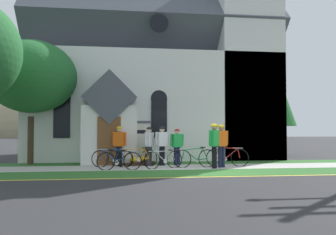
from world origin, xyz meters
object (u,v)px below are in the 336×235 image
object	(u,v)px
yard_deciduous_tree	(31,77)
church_sign	(131,135)
bicycle_blue	(164,159)
cyclist_in_green_jersey	(119,143)
bicycle_white	(137,158)
bicycle_silver	(119,160)
cyclist_in_orange_jersey	(149,143)
cyclist_in_yellow_jersey	(162,143)
cyclist_in_white_jersey	(214,142)
roadside_conifer	(267,85)
cyclist_in_red_jersey	(177,144)
bicycle_red	(113,158)
bicycle_black	(227,157)
cyclist_in_blue_jersey	(221,142)
bicycle_yellow	(195,158)

from	to	relation	value
yard_deciduous_tree	church_sign	bearing A→B (deg)	-1.65
bicycle_blue	cyclist_in_green_jersey	distance (m)	2.21
bicycle_white	bicycle_silver	bearing A→B (deg)	-122.82
cyclist_in_orange_jersey	cyclist_in_yellow_jersey	world-z (taller)	cyclist_in_yellow_jersey
cyclist_in_white_jersey	roadside_conifer	bearing A→B (deg)	53.85
bicycle_silver	cyclist_in_red_jersey	size ratio (longest dim) A/B	1.08
bicycle_silver	bicycle_red	bearing A→B (deg)	102.95
bicycle_white	cyclist_in_yellow_jersey	world-z (taller)	cyclist_in_yellow_jersey
church_sign	cyclist_in_red_jersey	xyz separation A→B (m)	(1.95, -1.11, -0.38)
bicycle_black	roadside_conifer	distance (m)	8.58
yard_deciduous_tree	cyclist_in_green_jersey	bearing A→B (deg)	-18.89
bicycle_silver	cyclist_in_blue_jersey	world-z (taller)	cyclist_in_blue_jersey
bicycle_yellow	bicycle_blue	distance (m)	1.34
yard_deciduous_tree	bicycle_silver	bearing A→B (deg)	-36.83
bicycle_yellow	cyclist_in_red_jersey	world-z (taller)	cyclist_in_red_jersey
church_sign	cyclist_in_blue_jersey	distance (m)	4.30
bicycle_black	bicycle_silver	bearing A→B (deg)	-168.70
cyclist_in_blue_jersey	cyclist_in_yellow_jersey	xyz separation A→B (m)	(-2.28, 1.17, -0.05)
bicycle_black	cyclist_in_yellow_jersey	xyz separation A→B (m)	(-2.68, 0.64, 0.59)
cyclist_in_white_jersey	cyclist_in_red_jersey	size ratio (longest dim) A/B	1.13
bicycle_silver	cyclist_in_white_jersey	size ratio (longest dim) A/B	0.96
bicycle_blue	bicycle_red	bearing A→B (deg)	159.06
cyclist_in_red_jersey	roadside_conifer	size ratio (longest dim) A/B	0.23
bicycle_black	yard_deciduous_tree	bearing A→B (deg)	166.55
bicycle_black	cyclist_in_red_jersey	distance (m)	2.21
cyclist_in_yellow_jersey	cyclist_in_blue_jersey	bearing A→B (deg)	-27.15
bicycle_white	cyclist_in_orange_jersey	distance (m)	0.92
bicycle_blue	bicycle_black	xyz separation A→B (m)	(2.76, 0.55, 0.03)
bicycle_white	cyclist_in_red_jersey	bearing A→B (deg)	17.11
cyclist_in_green_jersey	bicycle_blue	bearing A→B (deg)	-35.34
cyclist_in_green_jersey	cyclist_in_blue_jersey	distance (m)	4.26
cyclist_in_green_jersey	roadside_conifer	world-z (taller)	roadside_conifer
roadside_conifer	yard_deciduous_tree	xyz separation A→B (m)	(-12.80, -4.24, -0.39)
bicycle_red	cyclist_in_red_jersey	bearing A→B (deg)	11.44
cyclist_in_green_jersey	cyclist_in_white_jersey	bearing A→B (deg)	-22.61
cyclist_in_orange_jersey	church_sign	bearing A→B (deg)	120.96
church_sign	bicycle_yellow	xyz separation A→B (m)	(2.51, -2.20, -0.90)
bicycle_yellow	bicycle_red	bearing A→B (deg)	170.94
bicycle_yellow	bicycle_blue	bearing A→B (deg)	-169.80
church_sign	bicycle_red	world-z (taller)	church_sign
bicycle_red	bicycle_blue	bearing A→B (deg)	-20.94
bicycle_yellow	bicycle_black	size ratio (longest dim) A/B	1.07
bicycle_red	yard_deciduous_tree	world-z (taller)	yard_deciduous_tree
bicycle_white	bicycle_yellow	bearing A→B (deg)	-13.01
cyclist_in_white_jersey	bicycle_silver	bearing A→B (deg)	-179.55
cyclist_in_white_jersey	cyclist_in_red_jersey	distance (m)	2.05
bicycle_yellow	bicycle_red	size ratio (longest dim) A/B	1.05
bicycle_red	roadside_conifer	world-z (taller)	roadside_conifer
cyclist_in_yellow_jersey	roadside_conifer	xyz separation A→B (m)	(7.09, 5.60, 3.30)
bicycle_yellow	cyclist_in_blue_jersey	size ratio (longest dim) A/B	1.03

